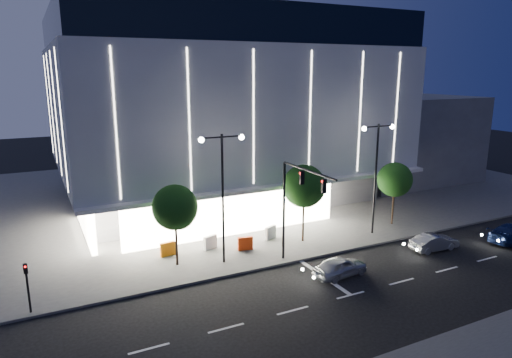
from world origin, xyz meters
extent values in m
plane|color=black|center=(0.00, 0.00, 0.00)|extent=(160.00, 160.00, 0.00)
cube|color=#474747|center=(5.00, 24.00, 0.07)|extent=(70.00, 40.00, 0.15)
cube|color=#4C4C51|center=(3.00, 24.00, 2.00)|extent=(28.00, 21.00, 4.00)
cube|color=#A2A2A8|center=(3.00, 22.00, 9.50)|extent=(30.00, 25.00, 11.00)
cube|color=black|center=(3.00, 22.00, 16.50)|extent=(29.40, 24.50, 3.00)
cube|color=white|center=(0.00, 10.70, 2.00)|extent=(18.00, 0.40, 3.60)
cube|color=white|center=(-10.80, 16.00, 2.00)|extent=(0.40, 10.00, 3.60)
cube|color=#A2A2A8|center=(3.00, 9.70, 4.10)|extent=(30.00, 2.00, 0.30)
cube|color=white|center=(3.00, 9.48, 9.50)|extent=(24.00, 0.06, 10.00)
cube|color=#4C4C51|center=(26.00, 24.00, 5.00)|extent=(16.00, 20.00, 10.00)
cylinder|color=black|center=(1.00, 4.80, 3.50)|extent=(0.18, 0.18, 7.00)
cylinder|color=black|center=(1.00, 1.90, 7.00)|extent=(0.14, 5.80, 0.14)
cube|color=black|center=(1.00, 2.60, 6.40)|extent=(0.28, 0.18, 0.85)
cube|color=black|center=(1.00, 0.20, 6.40)|extent=(0.28, 0.18, 0.85)
sphere|color=#FF0C0C|center=(0.88, 2.60, 6.70)|extent=(0.14, 0.14, 0.14)
cylinder|color=black|center=(-3.00, 6.00, 4.50)|extent=(0.16, 0.16, 9.00)
cylinder|color=black|center=(-3.70, 6.00, 8.80)|extent=(1.40, 0.10, 0.10)
cylinder|color=black|center=(-2.30, 6.00, 8.80)|extent=(1.40, 0.10, 0.10)
sphere|color=white|center=(-4.40, 6.00, 8.70)|extent=(0.36, 0.36, 0.36)
sphere|color=white|center=(-1.60, 6.00, 8.70)|extent=(0.36, 0.36, 0.36)
cylinder|color=black|center=(10.00, 6.00, 4.50)|extent=(0.16, 0.16, 9.00)
cylinder|color=black|center=(9.30, 6.00, 8.80)|extent=(1.40, 0.10, 0.10)
cylinder|color=black|center=(10.70, 6.00, 8.80)|extent=(1.40, 0.10, 0.10)
sphere|color=white|center=(8.60, 6.00, 8.70)|extent=(0.36, 0.36, 0.36)
sphere|color=white|center=(11.40, 6.00, 8.70)|extent=(0.36, 0.36, 0.36)
cylinder|color=black|center=(-15.00, 4.50, 1.50)|extent=(0.12, 0.12, 3.00)
cube|color=black|center=(-15.00, 4.50, 2.70)|extent=(0.22, 0.16, 0.55)
sphere|color=#FF0C0C|center=(-15.00, 4.39, 2.85)|extent=(0.10, 0.10, 0.10)
cylinder|color=black|center=(-6.00, 7.00, 1.89)|extent=(0.16, 0.16, 3.78)
sphere|color=black|center=(-6.00, 7.00, 4.21)|extent=(3.02, 3.02, 3.02)
sphere|color=black|center=(-5.70, 7.20, 3.67)|extent=(2.16, 2.16, 2.16)
sphere|color=black|center=(-6.25, 6.85, 3.89)|extent=(1.94, 1.94, 1.94)
cylinder|color=black|center=(4.00, 7.00, 2.03)|extent=(0.16, 0.16, 4.06)
sphere|color=black|center=(4.00, 7.00, 4.52)|extent=(3.25, 3.25, 3.25)
sphere|color=black|center=(4.30, 7.20, 3.94)|extent=(2.32, 2.32, 2.32)
sphere|color=black|center=(3.75, 6.85, 4.18)|extent=(2.09, 2.09, 2.09)
cylinder|color=black|center=(13.00, 7.00, 1.82)|extent=(0.16, 0.16, 3.64)
sphere|color=black|center=(13.00, 7.00, 4.06)|extent=(2.91, 2.91, 2.91)
sphere|color=black|center=(13.30, 7.20, 3.54)|extent=(2.08, 2.08, 2.08)
sphere|color=black|center=(12.75, 6.85, 3.74)|extent=(1.87, 1.87, 1.87)
imported|color=#ACAEB4|center=(3.00, 0.90, 0.64)|extent=(3.91, 1.88, 1.29)
imported|color=#9A9DA1|center=(11.91, 1.38, 0.62)|extent=(3.83, 1.51, 1.24)
cube|color=orange|center=(-6.13, 8.80, 0.65)|extent=(1.12, 0.36, 1.00)
cube|color=white|center=(-2.97, 8.69, 0.65)|extent=(1.12, 0.59, 1.00)
cube|color=red|center=(-0.76, 7.32, 0.65)|extent=(1.13, 0.44, 1.00)
cube|color=silver|center=(2.00, 8.55, 0.65)|extent=(1.11, 0.66, 1.00)
camera|label=1|loc=(-14.05, -21.09, 12.94)|focal=32.00mm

